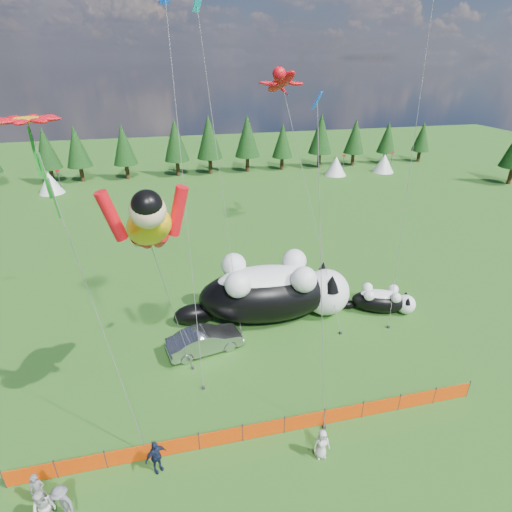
{
  "coord_description": "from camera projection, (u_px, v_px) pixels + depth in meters",
  "views": [
    {
      "loc": [
        -3.3,
        -15.61,
        16.0
      ],
      "look_at": [
        1.26,
        4.0,
        5.99
      ],
      "focal_mm": 28.0,
      "sensor_mm": 36.0,
      "label": 1
    }
  ],
  "objects": [
    {
      "name": "tree_line",
      "position": [
        185.0,
        149.0,
        58.87
      ],
      "size": [
        90.0,
        4.0,
        8.0
      ],
      "primitive_type": null,
      "color": "black",
      "rests_on": "ground"
    },
    {
      "name": "cat_large",
      "position": [
        274.0,
        290.0,
        26.67
      ],
      "size": [
        11.98,
        4.87,
        4.32
      ],
      "rotation": [
        0.0,
        0.0,
        -0.08
      ],
      "color": "black",
      "rests_on": "ground"
    },
    {
      "name": "ground",
      "position": [
        250.0,
        390.0,
        21.4
      ],
      "size": [
        160.0,
        160.0,
        0.0
      ],
      "primitive_type": "plane",
      "color": "#113C0B",
      "rests_on": "ground"
    },
    {
      "name": "spectator_a",
      "position": [
        38.0,
        490.0,
        15.66
      ],
      "size": [
        0.59,
        0.39,
        1.59
      ],
      "primitive_type": "imported",
      "rotation": [
        0.0,
        0.0,
        -0.02
      ],
      "color": "slate",
      "rests_on": "ground"
    },
    {
      "name": "car",
      "position": [
        205.0,
        340.0,
        24.02
      ],
      "size": [
        4.79,
        2.5,
        1.5
      ],
      "primitive_type": "imported",
      "rotation": [
        0.0,
        0.0,
        1.78
      ],
      "color": "#A8A9AD",
      "rests_on": "ground"
    },
    {
      "name": "gecko_kite",
      "position": [
        281.0,
        82.0,
        28.99
      ],
      "size": [
        3.89,
        14.6,
        18.25
      ],
      "color": "red",
      "rests_on": "ground"
    },
    {
      "name": "spectator_b",
      "position": [
        44.0,
        509.0,
        14.85
      ],
      "size": [
        0.98,
        0.69,
        1.85
      ],
      "primitive_type": "imported",
      "rotation": [
        0.0,
        0.0,
        -0.19
      ],
      "color": "beige",
      "rests_on": "ground"
    },
    {
      "name": "diamond_kite_a",
      "position": [
        168.0,
        22.0,
        18.8
      ],
      "size": [
        1.02,
        6.58,
        19.72
      ],
      "color": "blue",
      "rests_on": "ground"
    },
    {
      "name": "diamond_kite_d",
      "position": [
        200.0,
        32.0,
        22.78
      ],
      "size": [
        1.56,
        6.41,
        19.68
      ],
      "color": "#0D94A5",
      "rests_on": "ground"
    },
    {
      "name": "superhero_kite",
      "position": [
        148.0,
        226.0,
        15.81
      ],
      "size": [
        5.86,
        6.16,
        12.5
      ],
      "color": "yellow",
      "rests_on": "ground"
    },
    {
      "name": "cat_small",
      "position": [
        383.0,
        300.0,
        27.78
      ],
      "size": [
        4.87,
        3.03,
        1.83
      ],
      "rotation": [
        0.0,
        0.0,
        -0.37
      ],
      "color": "black",
      "rests_on": "ground"
    },
    {
      "name": "spectator_d",
      "position": [
        62.0,
        503.0,
        15.16
      ],
      "size": [
        1.21,
        1.08,
        1.68
      ],
      "primitive_type": "imported",
      "rotation": [
        0.0,
        0.0,
        -0.62
      ],
      "color": "slate",
      "rests_on": "ground"
    },
    {
      "name": "safety_fence",
      "position": [
        264.0,
        429.0,
        18.56
      ],
      "size": [
        22.06,
        0.06,
        1.1
      ],
      "color": "#262626",
      "rests_on": "ground"
    },
    {
      "name": "festival_tents",
      "position": [
        265.0,
        170.0,
        57.89
      ],
      "size": [
        50.0,
        3.2,
        2.8
      ],
      "primitive_type": null,
      "color": "white",
      "rests_on": "ground"
    },
    {
      "name": "flower_kite",
      "position": [
        28.0,
        125.0,
        14.88
      ],
      "size": [
        4.06,
        5.4,
        14.64
      ],
      "color": "red",
      "rests_on": "ground"
    },
    {
      "name": "diamond_kite_c",
      "position": [
        318.0,
        121.0,
        16.14
      ],
      "size": [
        0.66,
        4.21,
        15.28
      ],
      "color": "blue",
      "rests_on": "ground"
    },
    {
      "name": "spectator_e",
      "position": [
        322.0,
        444.0,
        17.54
      ],
      "size": [
        0.75,
        0.49,
        1.53
      ],
      "primitive_type": "imported",
      "rotation": [
        0.0,
        0.0,
        0.01
      ],
      "color": "beige",
      "rests_on": "ground"
    },
    {
      "name": "spectator_c",
      "position": [
        156.0,
        457.0,
        16.91
      ],
      "size": [
        1.1,
        0.91,
        1.67
      ],
      "primitive_type": "imported",
      "rotation": [
        0.0,
        0.0,
        0.5
      ],
      "color": "#141C38",
      "rests_on": "ground"
    }
  ]
}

